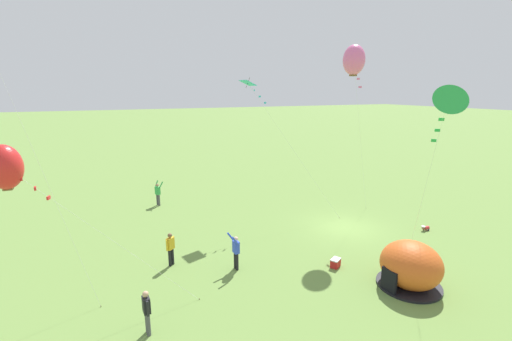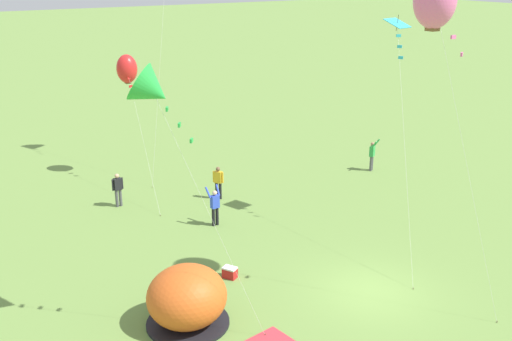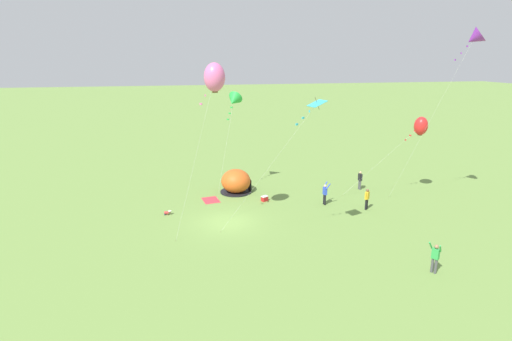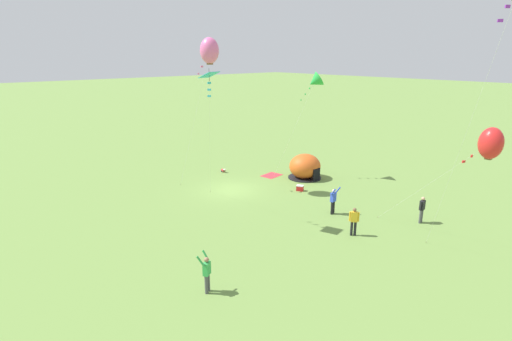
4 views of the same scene
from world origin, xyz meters
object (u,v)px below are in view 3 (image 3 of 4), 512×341
object	(u,v)px
person_flying_kite	(435,257)
kite_purple	(474,38)
person_strolling	(360,179)
kite_cyan	(313,108)
kite_green	(234,101)
kite_pink	(214,77)
person_center_field	(367,198)
popup_tent	(236,182)
toddler_crawling	(168,213)
kite_red	(421,126)
person_near_tent	(325,193)
cooler_box	(265,198)

from	to	relation	value
person_flying_kite	kite_purple	xyz separation A→B (m)	(-8.81, 7.74, 11.97)
person_strolling	kite_cyan	bearing A→B (deg)	-40.19
kite_green	kite_pink	bearing A→B (deg)	-16.32
kite_purple	kite_pink	bearing A→B (deg)	-88.35
person_center_field	kite_green	bearing A→B (deg)	-126.88
popup_tent	person_center_field	xyz separation A→B (m)	(6.29, 9.45, -0.03)
toddler_crawling	person_center_field	bearing A→B (deg)	82.19
toddler_crawling	kite_green	distance (m)	11.08
kite_purple	kite_red	world-z (taller)	kite_purple
person_near_tent	cooler_box	bearing A→B (deg)	-111.61
cooler_box	kite_red	bearing A→B (deg)	85.05
person_near_tent	kite_cyan	distance (m)	11.11
kite_green	kite_red	size ratio (longest dim) A/B	1.28
person_center_field	kite_pink	size ratio (longest dim) A/B	0.15
toddler_crawling	person_flying_kite	world-z (taller)	person_flying_kite
cooler_box	person_center_field	xyz separation A→B (m)	(3.54, 7.47, 0.74)
person_strolling	person_flying_kite	xyz separation A→B (m)	(14.44, -2.53, 0.03)
toddler_crawling	kite_pink	world-z (taller)	kite_pink
kite_green	kite_cyan	size ratio (longest dim) A/B	0.93
person_flying_kite	kite_red	size ratio (longest dim) A/B	0.27
person_near_tent	kite_cyan	world-z (taller)	kite_cyan
kite_pink	kite_cyan	xyz separation A→B (m)	(3.75, 5.25, -1.62)
toddler_crawling	person_flying_kite	xyz separation A→B (m)	(11.83, 14.61, 0.82)
toddler_crawling	person_strolling	xyz separation A→B (m)	(-2.61, 17.15, 0.79)
kite_green	kite_cyan	distance (m)	12.60
person_near_tent	person_flying_kite	bearing A→B (deg)	10.02
person_near_tent	kite_green	distance (m)	11.05
cooler_box	popup_tent	bearing A→B (deg)	-144.15
person_near_tent	toddler_crawling	bearing A→B (deg)	-91.84
person_strolling	kite_pink	size ratio (longest dim) A/B	0.15
cooler_box	person_near_tent	bearing A→B (deg)	68.39
popup_tent	kite_green	distance (m)	7.11
toddler_crawling	popup_tent	bearing A→B (deg)	124.87
person_center_field	kite_green	xyz separation A→B (m)	(-7.07, -9.43, 7.10)
person_strolling	kite_pink	xyz separation A→B (m)	(6.18, -13.63, 9.46)
kite_purple	cooler_box	bearing A→B (deg)	-107.20
popup_tent	kite_red	world-z (taller)	kite_red
person_flying_kite	person_center_field	size ratio (longest dim) A/B	1.10
cooler_box	kite_red	size ratio (longest dim) A/B	0.09
person_flying_kite	person_center_field	world-z (taller)	person_flying_kite
person_near_tent	kite_red	world-z (taller)	kite_red
kite_cyan	kite_green	bearing A→B (deg)	-167.34
cooler_box	kite_cyan	bearing A→B (deg)	5.19
kite_pink	kite_red	world-z (taller)	kite_pink
kite_purple	kite_cyan	distance (m)	14.85
cooler_box	toddler_crawling	world-z (taller)	cooler_box
popup_tent	toddler_crawling	size ratio (longest dim) A/B	5.11
kite_purple	kite_cyan	bearing A→B (deg)	-72.49
cooler_box	kite_purple	size ratio (longest dim) A/B	0.05
person_strolling	cooler_box	bearing A→B (deg)	-82.67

